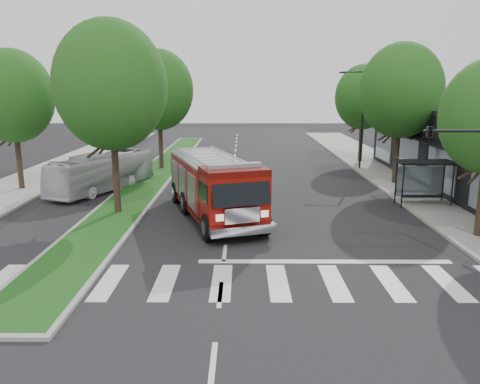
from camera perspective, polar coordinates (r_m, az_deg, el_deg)
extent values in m
plane|color=black|center=(19.66, -1.88, -7.42)|extent=(140.00, 140.00, 0.00)
cube|color=gray|center=(31.50, 22.21, -0.49)|extent=(5.00, 80.00, 0.15)
cube|color=gray|center=(32.95, -27.26, -0.42)|extent=(5.00, 80.00, 0.15)
cube|color=gray|center=(37.66, -10.03, 2.31)|extent=(3.00, 50.00, 0.14)
cube|color=#113E13|center=(37.65, -10.03, 2.42)|extent=(2.60, 49.50, 0.02)
cylinder|color=black|center=(27.94, 19.22, 0.62)|extent=(0.08, 0.08, 2.50)
cylinder|color=black|center=(28.97, 24.46, 0.60)|extent=(0.08, 0.08, 2.50)
cylinder|color=black|center=(29.06, 18.47, 1.12)|extent=(0.08, 0.08, 2.50)
cylinder|color=black|center=(30.05, 23.55, 1.08)|extent=(0.08, 0.08, 2.50)
cube|color=black|center=(28.75, 21.67, 3.40)|extent=(3.20, 1.60, 0.12)
cube|color=#8C99A5|center=(29.60, 20.99, 1.24)|extent=(2.80, 0.04, 1.80)
cube|color=black|center=(29.12, 21.35, -0.49)|extent=(2.40, 0.40, 0.08)
cylinder|color=black|center=(34.49, 18.53, 4.47)|extent=(0.36, 0.36, 4.40)
ellipsoid|color=#113E11|center=(34.18, 19.05, 11.62)|extent=(5.60, 5.60, 6.44)
cylinder|color=black|center=(44.05, 14.51, 6.11)|extent=(0.36, 0.36, 3.96)
ellipsoid|color=#113E11|center=(43.80, 14.80, 11.14)|extent=(5.00, 5.00, 5.75)
cylinder|color=black|center=(25.74, -14.89, 2.33)|extent=(0.36, 0.36, 4.62)
ellipsoid|color=#113E11|center=(25.35, -15.49, 12.41)|extent=(5.80, 5.80, 6.67)
cylinder|color=black|center=(39.29, -9.64, 5.89)|extent=(0.36, 0.36, 4.40)
ellipsoid|color=#113E11|center=(39.03, -9.88, 12.17)|extent=(5.60, 5.60, 6.44)
cylinder|color=black|center=(34.14, -25.34, 3.64)|extent=(0.36, 0.36, 4.18)
ellipsoid|color=#113E11|center=(33.82, -26.00, 10.48)|extent=(5.20, 5.20, 5.98)
imported|color=black|center=(16.19, 22.03, 5.51)|extent=(0.18, 0.22, 1.10)
cylinder|color=black|center=(39.76, 14.66, 8.35)|extent=(0.16, 0.16, 8.00)
cylinder|color=black|center=(39.47, 13.68, 14.04)|extent=(1.80, 0.10, 0.10)
cube|color=black|center=(39.27, 12.36, 14.04)|extent=(0.45, 0.20, 0.12)
cube|color=#500804|center=(24.87, -3.20, -1.72)|extent=(5.75, 9.98, 0.28)
cube|color=maroon|center=(25.46, -3.76, 1.38)|extent=(5.02, 7.82, 2.28)
cube|color=maroon|center=(21.29, -0.75, -0.87)|extent=(3.35, 2.85, 2.39)
cube|color=#B2B2B7|center=(25.25, -3.80, 4.04)|extent=(5.02, 7.82, 0.14)
cylinder|color=#B2B2B7|center=(24.98, -6.10, 4.43)|extent=(2.28, 6.52, 0.11)
cylinder|color=#B2B2B7|center=(25.49, -1.57, 4.66)|extent=(2.28, 6.52, 0.11)
cube|color=silver|center=(20.37, 0.38, -4.66)|extent=(2.94, 1.32, 0.40)
cube|color=#8C99A5|center=(20.98, -0.76, 3.22)|extent=(2.50, 1.18, 0.21)
cylinder|color=black|center=(20.92, -3.89, -4.38)|extent=(0.78, 1.32, 1.25)
cylinder|color=black|center=(21.69, 2.85, -3.74)|extent=(0.78, 1.32, 1.25)
cylinder|color=black|center=(25.42, -6.59, -1.33)|extent=(0.78, 1.32, 1.25)
cylinder|color=black|center=(26.06, -0.94, -0.90)|extent=(0.78, 1.32, 1.25)
cylinder|color=black|center=(28.04, -7.74, -0.03)|extent=(0.78, 1.32, 1.25)
cylinder|color=black|center=(28.61, -2.57, 0.33)|extent=(0.78, 1.32, 1.25)
imported|color=silver|center=(32.30, -16.35, 2.38)|extent=(5.32, 9.09, 2.50)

